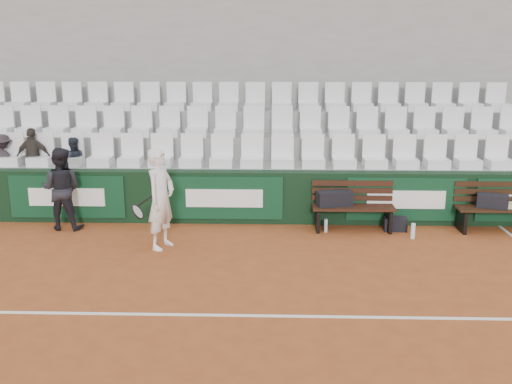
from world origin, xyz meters
name	(u,v)px	position (x,y,z in m)	size (l,w,h in m)	color
ground	(215,315)	(0.00, 0.00, 0.00)	(80.00, 80.00, 0.00)	#9B4A23
court_baseline	(215,315)	(0.00, 0.00, 0.00)	(18.00, 0.06, 0.01)	white
back_barrier	(239,197)	(0.07, 3.99, 0.50)	(18.00, 0.34, 1.00)	black
grandstand_tier_front	(238,189)	(0.00, 4.62, 0.50)	(18.00, 0.95, 1.00)	gray
grandstand_tier_mid	(240,168)	(0.00, 5.58, 0.72)	(18.00, 0.95, 1.45)	gray
grandstand_tier_back	(242,151)	(0.00, 6.53, 0.95)	(18.00, 0.95, 1.90)	gray
grandstand_rear_wall	(243,94)	(0.00, 7.15, 2.20)	(18.00, 0.30, 4.40)	gray
seat_row_front	(237,151)	(0.00, 4.45, 1.31)	(11.90, 0.44, 0.63)	white
seat_row_mid	(239,122)	(0.00, 5.40, 1.77)	(11.90, 0.44, 0.63)	white
seat_row_back	(242,96)	(0.00, 6.35, 2.21)	(11.90, 0.44, 0.63)	silver
bench_left	(353,218)	(2.19, 3.55, 0.23)	(1.50, 0.56, 0.45)	#361A10
bench_right	(497,219)	(4.82, 3.56, 0.23)	(1.50, 0.56, 0.45)	black
sports_bag_left	(334,198)	(1.85, 3.60, 0.59)	(0.64, 0.27, 0.27)	black
sports_bag_right	(492,201)	(4.70, 3.56, 0.57)	(0.53, 0.25, 0.25)	black
sports_bag_ground	(395,224)	(2.97, 3.55, 0.12)	(0.41, 0.25, 0.25)	black
water_bottle_near	(326,226)	(1.68, 3.42, 0.12)	(0.07, 0.07, 0.24)	#ACBEC3
water_bottle_far	(413,231)	(3.19, 3.09, 0.14)	(0.08, 0.08, 0.27)	silver
tennis_player	(161,199)	(-1.14, 2.50, 0.84)	(0.80, 0.72, 1.69)	white
ball_kid	(61,189)	(-3.17, 3.49, 0.76)	(0.74, 0.58, 1.53)	black
spectator_a	(1,138)	(-4.68, 4.50, 1.53)	(0.69, 0.40, 1.06)	#292026
spectator_b	(32,135)	(-4.06, 4.50, 1.60)	(0.70, 0.29, 1.19)	#332E29
spectator_c	(72,140)	(-3.27, 4.50, 1.50)	(0.49, 0.38, 1.01)	#202531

